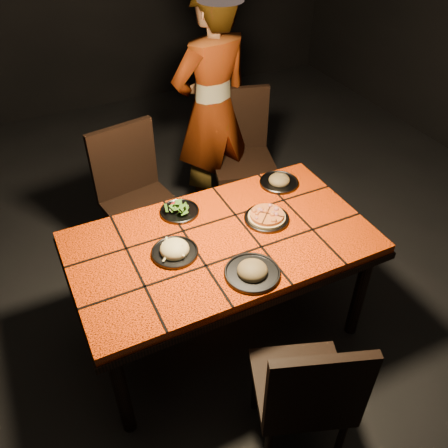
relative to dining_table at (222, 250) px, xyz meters
name	(u,v)px	position (x,y,z in m)	size (l,w,h in m)	color
room_shell	(221,109)	(0.00, 0.00, 0.83)	(6.04, 7.04, 3.08)	black
dining_table	(222,250)	(0.00, 0.00, 0.00)	(1.62, 0.92, 0.75)	#FF4508
chair_near	(307,393)	(0.00, -0.86, -0.13)	(0.54, 0.54, 0.94)	black
chair_far_left	(135,190)	(-0.22, 0.88, -0.09)	(0.52, 0.52, 1.01)	black
chair_far_right	(241,147)	(0.68, 1.07, -0.10)	(0.56, 0.56, 1.01)	black
diner	(212,110)	(0.49, 1.17, 0.21)	(0.64, 0.42, 1.75)	brown
plate_pizza	(267,217)	(0.30, 0.04, 0.10)	(0.30, 0.30, 0.04)	#333337
plate_pasta	(175,250)	(-0.27, 0.00, 0.10)	(0.24, 0.24, 0.08)	#333337
plate_salad	(179,209)	(-0.12, 0.31, 0.10)	(0.22, 0.22, 0.07)	#333337
plate_mushroom_a	(252,271)	(0.02, -0.30, 0.10)	(0.28, 0.28, 0.09)	#333337
plate_mushroom_b	(279,181)	(0.55, 0.31, 0.10)	(0.24, 0.24, 0.08)	#333337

